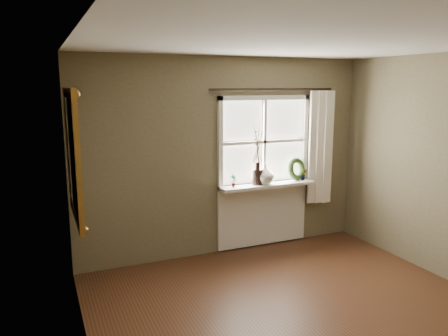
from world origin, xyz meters
name	(u,v)px	position (x,y,z in m)	size (l,w,h in m)	color
floor	(325,335)	(0.00, 0.00, 0.00)	(4.50, 4.50, 0.00)	#442515
ceiling	(339,39)	(0.00, 0.00, 2.60)	(4.50, 4.50, 0.00)	silver
wall_back	(225,157)	(0.00, 2.30, 1.30)	(4.00, 0.10, 2.60)	#6B6246
wall_left	(81,227)	(-2.05, 0.00, 1.30)	(0.10, 4.50, 2.60)	#6B6246
window_frame	(264,142)	(0.55, 2.23, 1.48)	(1.36, 0.06, 1.24)	white
window_sill	(267,185)	(0.55, 2.12, 0.90)	(1.36, 0.26, 0.04)	white
window_apron	(263,214)	(0.55, 2.23, 0.46)	(1.36, 0.04, 0.88)	white
dark_jug	(257,177)	(0.40, 2.12, 1.02)	(0.14, 0.14, 0.21)	black
cream_vase	(265,174)	(0.51, 2.12, 1.05)	(0.26, 0.26, 0.27)	silver
wreath	(296,171)	(1.04, 2.16, 1.04)	(0.32, 0.32, 0.08)	#263C1A
potted_plant_left	(233,181)	(0.04, 2.12, 1.00)	(0.09, 0.06, 0.16)	#263C1A
potted_plant_right	(303,174)	(1.13, 2.12, 1.00)	(0.09, 0.07, 0.16)	#263C1A
curtain	(319,148)	(1.39, 2.13, 1.37)	(0.36, 0.12, 1.59)	white
curtain_rod	(274,89)	(0.65, 2.17, 2.18)	(0.03, 0.03, 1.84)	black
gilt_mirror	(73,155)	(-1.96, 1.59, 1.54)	(0.10, 1.12, 1.34)	white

